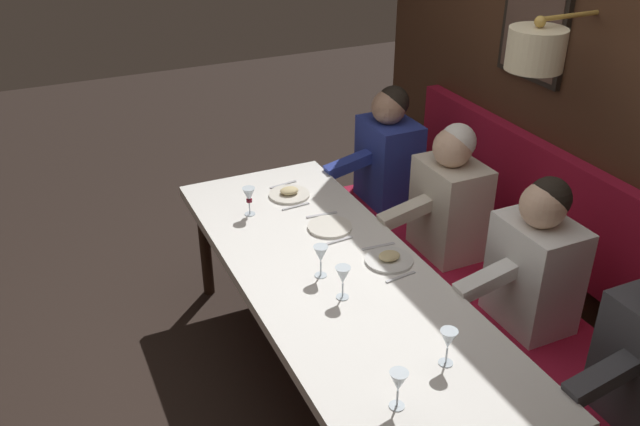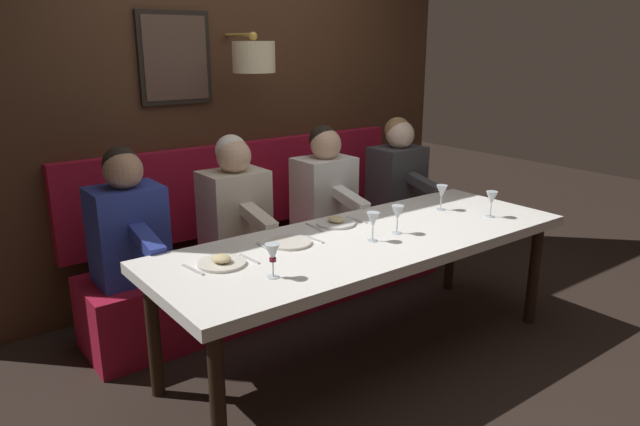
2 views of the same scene
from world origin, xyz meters
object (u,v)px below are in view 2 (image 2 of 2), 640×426
(dining_table, at_px, (367,247))
(diner_near, at_px, (325,185))
(diner_nearest, at_px, (398,172))
(wine_glass_2, at_px, (397,214))
(diner_middle, at_px, (235,201))
(diner_far, at_px, (127,220))
(wine_glass_4, at_px, (492,199))
(wine_glass_3, at_px, (273,254))
(wine_glass_0, at_px, (373,221))
(wine_glass_1, at_px, (442,192))

(dining_table, distance_m, diner_near, 0.97)
(diner_nearest, relative_size, wine_glass_2, 4.82)
(wine_glass_2, bearing_deg, diner_middle, 29.44)
(diner_nearest, xyz_separation_m, diner_far, (0.00, 2.15, 0.00))
(wine_glass_4, bearing_deg, diner_nearest, -12.21)
(diner_near, relative_size, wine_glass_3, 4.82)
(wine_glass_0, distance_m, wine_glass_1, 0.80)
(wine_glass_2, xyz_separation_m, wine_glass_4, (-0.12, -0.70, 0.00))
(diner_near, distance_m, wine_glass_4, 1.17)
(dining_table, height_order, wine_glass_3, wine_glass_3)
(diner_near, bearing_deg, wine_glass_4, -154.82)
(diner_near, bearing_deg, dining_table, 157.07)
(wine_glass_1, bearing_deg, wine_glass_4, -157.65)
(diner_nearest, bearing_deg, wine_glass_1, 155.14)
(diner_nearest, distance_m, wine_glass_1, 0.84)
(diner_nearest, relative_size, diner_near, 1.00)
(wine_glass_3, distance_m, wine_glass_4, 1.62)
(dining_table, distance_m, wine_glass_3, 0.79)
(diner_near, xyz_separation_m, wine_glass_3, (-1.06, 1.12, 0.04))
(diner_middle, relative_size, wine_glass_2, 4.82)
(diner_near, xyz_separation_m, wine_glass_0, (-0.95, 0.40, 0.04))
(wine_glass_0, distance_m, wine_glass_2, 0.20)
(dining_table, bearing_deg, wine_glass_1, -80.64)
(wine_glass_0, bearing_deg, diner_near, -22.87)
(diner_far, relative_size, wine_glass_1, 4.82)
(wine_glass_0, distance_m, wine_glass_4, 0.91)
(diner_near, xyz_separation_m, wine_glass_1, (-0.76, -0.37, 0.04))
(diner_nearest, relative_size, diner_far, 1.00)
(diner_far, xyz_separation_m, wine_glass_3, (-1.06, -0.31, 0.04))
(diner_far, relative_size, wine_glass_2, 4.82)
(diner_nearest, distance_m, wine_glass_3, 2.13)
(wine_glass_2, bearing_deg, diner_far, 52.62)
(diner_nearest, distance_m, diner_middle, 1.45)
(dining_table, bearing_deg, diner_far, 50.04)
(diner_near, distance_m, wine_glass_0, 1.04)
(wine_glass_1, bearing_deg, diner_nearest, -24.86)
(diner_middle, distance_m, wine_glass_2, 1.08)
(wine_glass_0, bearing_deg, wine_glass_2, -85.34)
(diner_middle, relative_size, wine_glass_4, 4.82)
(dining_table, height_order, diner_middle, diner_middle)
(diner_far, bearing_deg, wine_glass_2, -127.38)
(dining_table, bearing_deg, wine_glass_2, -107.53)
(diner_nearest, distance_m, diner_near, 0.73)
(dining_table, distance_m, diner_nearest, 1.42)
(dining_table, height_order, wine_glass_2, wine_glass_2)
(diner_middle, xyz_separation_m, wine_glass_0, (-0.95, -0.33, 0.04))
(dining_table, xyz_separation_m, diner_far, (0.88, 1.05, 0.14))
(wine_glass_1, distance_m, wine_glass_3, 1.52)
(wine_glass_0, xyz_separation_m, wine_glass_2, (0.02, -0.20, 0.00))
(wine_glass_4, bearing_deg, diner_far, 61.19)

